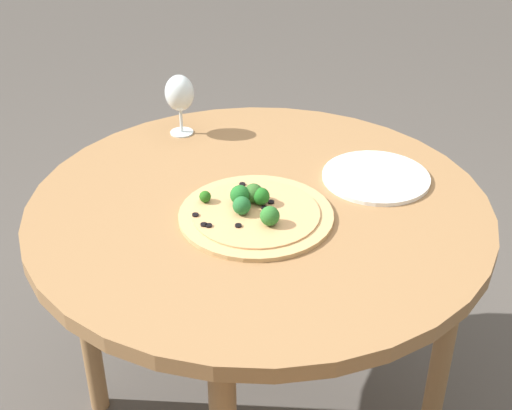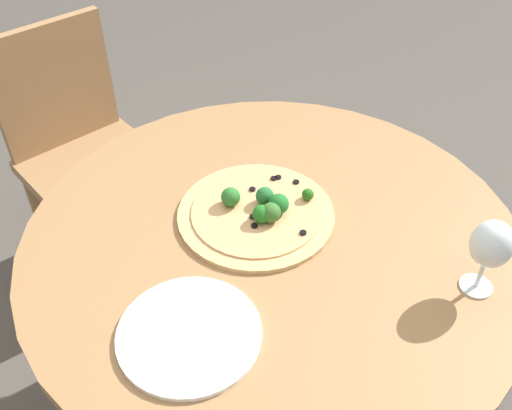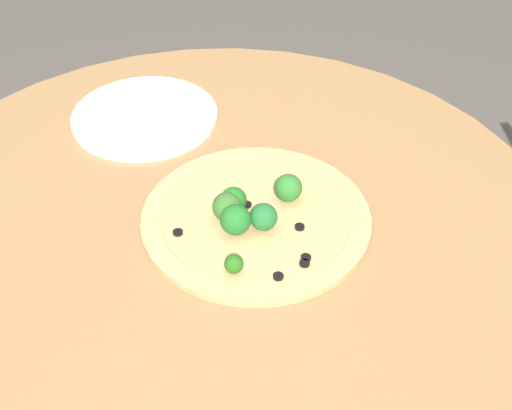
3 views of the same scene
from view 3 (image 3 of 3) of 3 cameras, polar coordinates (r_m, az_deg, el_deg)
name	(u,v)px [view 3 (image 3 of 3)]	position (r m, az deg, el deg)	size (l,w,h in m)	color
dining_table	(215,257)	(1.08, -3.30, -4.15)	(1.02, 1.02, 0.71)	olive
pizza	(254,216)	(1.01, -0.12, -0.87)	(0.33, 0.33, 0.06)	tan
plate_near	(145,116)	(1.24, -8.89, 7.02)	(0.25, 0.25, 0.01)	white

